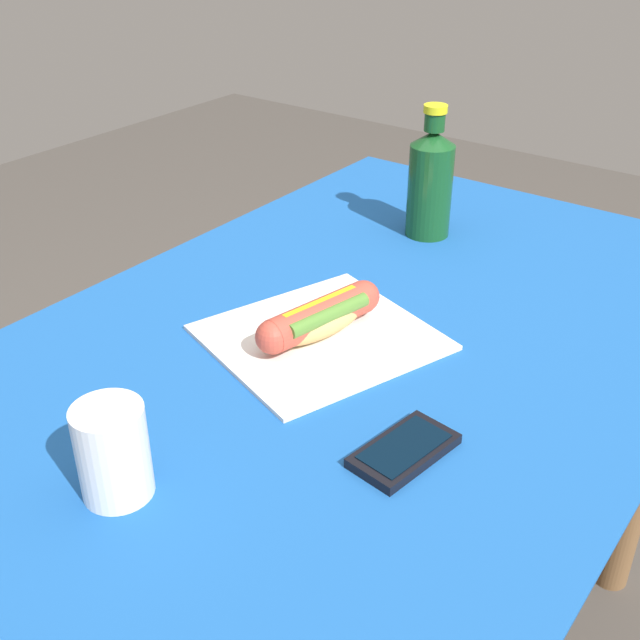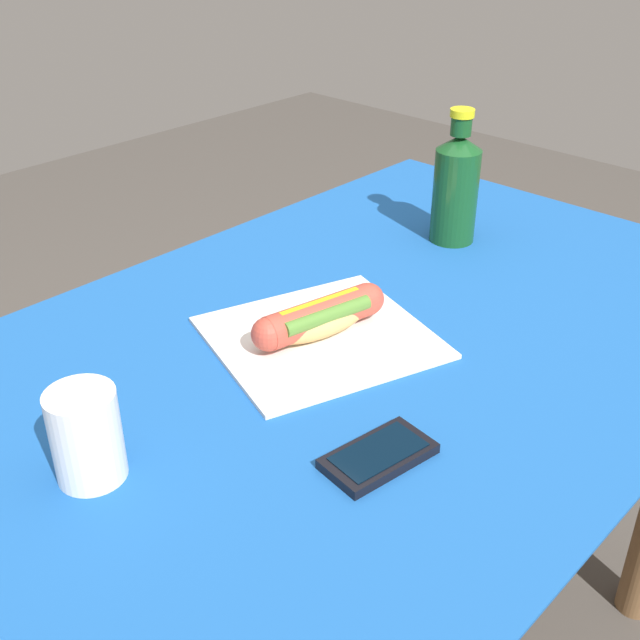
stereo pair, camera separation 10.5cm
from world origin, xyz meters
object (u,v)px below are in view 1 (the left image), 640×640
(soda_bottle, at_px, (430,181))
(drinking_cup, at_px, (113,452))
(hot_dog, at_px, (320,317))
(cell_phone, at_px, (404,450))

(soda_bottle, relative_size, drinking_cup, 2.15)
(hot_dog, height_order, cell_phone, hot_dog)
(cell_phone, bearing_deg, soda_bottle, -152.39)
(hot_dog, bearing_deg, drinking_cup, 1.86)
(hot_dog, distance_m, soda_bottle, 0.40)
(drinking_cup, bearing_deg, cell_phone, 137.54)
(hot_dog, xyz_separation_m, soda_bottle, (-0.39, -0.06, 0.06))
(hot_dog, bearing_deg, soda_bottle, -171.10)
(cell_phone, bearing_deg, hot_dog, -122.73)
(hot_dog, xyz_separation_m, drinking_cup, (0.36, 0.01, 0.02))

